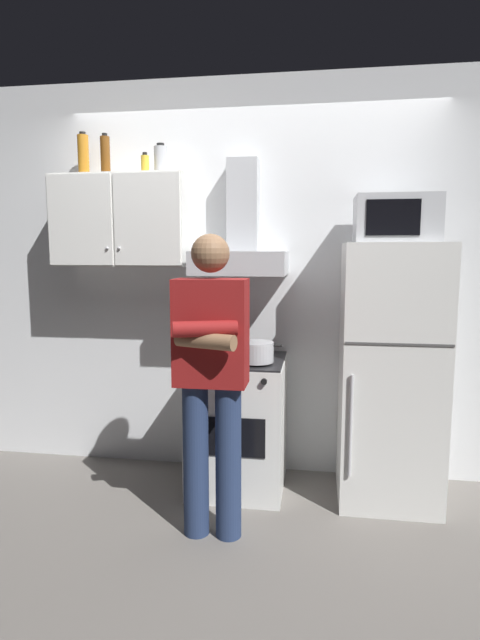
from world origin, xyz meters
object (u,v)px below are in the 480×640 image
object	(u,v)px
microwave	(396,219)
bottle_canister_steel	(161,160)
bottle_beer_brown	(105,155)
person_standing	(211,375)
bottle_liquor_amber	(83,155)
refrigerator	(390,374)
upper_cabinet	(123,221)
range_hood	(241,244)
stove_oven	(238,423)
bottle_spice_jar	(145,164)
cooking_pot	(256,352)

from	to	relation	value
microwave	bottle_canister_steel	distance (m)	1.55
bottle_beer_brown	person_standing	bearing A→B (deg)	-39.69
person_standing	bottle_liquor_amber	xyz separation A→B (m)	(-1.03, 0.76, 1.29)
refrigerator	person_standing	xyz separation A→B (m)	(-1.00, -0.61, 0.10)
upper_cabinet	refrigerator	world-z (taller)	upper_cabinet
upper_cabinet	bottle_liquor_amber	bearing A→B (deg)	173.66
range_hood	person_standing	world-z (taller)	range_hood
microwave	bottle_beer_brown	distance (m)	1.90
refrigerator	bottle_liquor_amber	world-z (taller)	bottle_liquor_amber
bottle_liquor_amber	stove_oven	bearing A→B (deg)	-8.25
refrigerator	bottle_beer_brown	world-z (taller)	bottle_beer_brown
stove_oven	bottle_spice_jar	world-z (taller)	bottle_spice_jar
range_hood	microwave	distance (m)	0.97
stove_oven	cooking_pot	bearing A→B (deg)	-42.49
upper_cabinet	stove_oven	xyz separation A→B (m)	(0.80, -0.13, -1.32)
bottle_beer_brown	bottle_canister_steel	distance (m)	0.36
stove_oven	cooking_pot	xyz separation A→B (m)	(0.13, -0.12, 0.50)
person_standing	bottle_beer_brown	bearing A→B (deg)	140.31
stove_oven	bottle_canister_steel	bearing A→B (deg)	164.17
range_hood	upper_cabinet	bearing A→B (deg)	-179.91
person_standing	bottle_liquor_amber	bearing A→B (deg)	143.43
stove_oven	bottle_beer_brown	world-z (taller)	bottle_beer_brown
bottle_liquor_amber	microwave	bearing A→B (deg)	-3.87
microwave	bottle_beer_brown	bearing A→B (deg)	177.59
range_hood	microwave	size ratio (longest dim) A/B	1.56
person_standing	bottle_canister_steel	bearing A→B (deg)	122.74
bottle_beer_brown	bottle_spice_jar	xyz separation A→B (m)	(0.27, -0.00, -0.06)
range_hood	person_standing	xyz separation A→B (m)	(-0.05, -0.73, -0.70)
bottle_spice_jar	person_standing	bearing A→B (deg)	-50.56
upper_cabinet	refrigerator	size ratio (longest dim) A/B	0.56
range_hood	bottle_beer_brown	xyz separation A→B (m)	(-0.90, -0.03, 0.58)
cooking_pot	bottle_beer_brown	distance (m)	1.62
bottle_liquor_amber	bottle_canister_steel	bearing A→B (deg)	-0.40
bottle_liquor_amber	bottle_canister_steel	world-z (taller)	bottle_liquor_amber
bottle_beer_brown	bottle_liquor_amber	bearing A→B (deg)	161.80
bottle_liquor_amber	range_hood	bearing A→B (deg)	-1.57
upper_cabinet	range_hood	bearing A→B (deg)	0.09
person_standing	bottle_canister_steel	world-z (taller)	bottle_canister_steel
stove_oven	bottle_spice_jar	size ratio (longest dim) A/B	6.52
refrigerator	bottle_spice_jar	xyz separation A→B (m)	(-1.58, 0.09, 1.31)
range_hood	refrigerator	size ratio (longest dim) A/B	0.47
bottle_canister_steel	person_standing	bearing A→B (deg)	-57.26
microwave	range_hood	bearing A→B (deg)	173.54
upper_cabinet	stove_oven	distance (m)	1.55
bottle_canister_steel	bottle_spice_jar	bearing A→B (deg)	-146.59
range_hood	refrigerator	distance (m)	1.25
person_standing	bottle_spice_jar	size ratio (longest dim) A/B	12.24
person_standing	range_hood	bearing A→B (deg)	86.09
upper_cabinet	microwave	distance (m)	1.75
cooking_pot	bottle_canister_steel	bearing A→B (deg)	157.86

